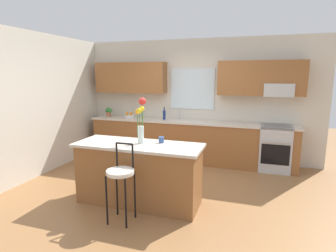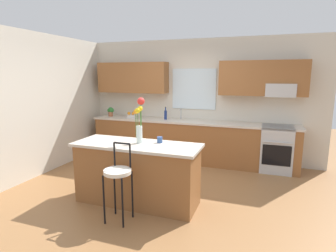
% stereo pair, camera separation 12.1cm
% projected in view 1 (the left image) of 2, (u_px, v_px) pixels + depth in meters
% --- Properties ---
extents(ground_plane, '(14.00, 14.00, 0.00)m').
position_uv_depth(ground_plane, '(164.00, 190.00, 4.59)').
color(ground_plane, olive).
extents(wall_left, '(0.12, 4.60, 2.70)m').
position_uv_depth(wall_left, '(47.00, 104.00, 5.40)').
color(wall_left, beige).
rests_on(wall_left, ground).
extents(back_wall_assembly, '(5.60, 0.50, 2.70)m').
position_uv_depth(back_wall_assembly, '(194.00, 93.00, 6.15)').
color(back_wall_assembly, beige).
rests_on(back_wall_assembly, ground).
extents(counter_run, '(4.56, 0.64, 0.92)m').
position_uv_depth(counter_run, '(188.00, 141.00, 6.09)').
color(counter_run, brown).
rests_on(counter_run, ground).
extents(sink_faucet, '(0.02, 0.13, 0.23)m').
position_uv_depth(sink_faucet, '(179.00, 113.00, 6.19)').
color(sink_faucet, '#B7BABC').
rests_on(sink_faucet, counter_run).
extents(oven_range, '(0.60, 0.64, 0.92)m').
position_uv_depth(oven_range, '(275.00, 148.00, 5.52)').
color(oven_range, '#B7BABC').
rests_on(oven_range, ground).
extents(kitchen_island, '(1.89, 0.70, 0.92)m').
position_uv_depth(kitchen_island, '(139.00, 173.00, 4.08)').
color(kitchen_island, brown).
rests_on(kitchen_island, ground).
extents(bar_stool_near, '(0.36, 0.36, 1.04)m').
position_uv_depth(bar_stool_near, '(121.00, 175.00, 3.52)').
color(bar_stool_near, black).
rests_on(bar_stool_near, ground).
extents(flower_vase, '(0.15, 0.18, 0.67)m').
position_uv_depth(flower_vase, '(141.00, 119.00, 3.97)').
color(flower_vase, silver).
rests_on(flower_vase, kitchen_island).
extents(mug_ceramic, '(0.08, 0.08, 0.09)m').
position_uv_depth(mug_ceramic, '(161.00, 140.00, 4.05)').
color(mug_ceramic, '#33518C').
rests_on(mug_ceramic, kitchen_island).
extents(fruit_bowl_oranges, '(0.24, 0.24, 0.13)m').
position_uv_depth(fruit_bowl_oranges, '(129.00, 116.00, 6.44)').
color(fruit_bowl_oranges, silver).
rests_on(fruit_bowl_oranges, counter_run).
extents(bottle_olive_oil, '(0.06, 0.06, 0.29)m').
position_uv_depth(bottle_olive_oil, '(164.00, 115.00, 6.16)').
color(bottle_olive_oil, navy).
rests_on(bottle_olive_oil, counter_run).
extents(potted_plant_small, '(0.18, 0.12, 0.22)m').
position_uv_depth(potted_plant_small, '(109.00, 111.00, 6.59)').
color(potted_plant_small, '#9E5B3D').
rests_on(potted_plant_small, counter_run).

